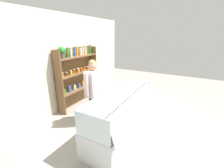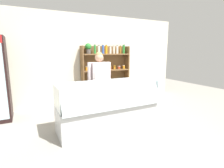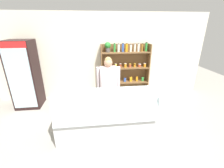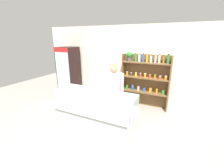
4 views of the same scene
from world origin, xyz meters
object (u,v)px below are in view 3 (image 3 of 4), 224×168
object	(u,v)px
drinks_fridge	(25,75)
deli_display_case	(106,122)
shop_clerk	(108,82)
shelving_unit	(124,67)

from	to	relation	value
drinks_fridge	deli_display_case	world-z (taller)	drinks_fridge
shop_clerk	deli_display_case	bearing A→B (deg)	-100.43
deli_display_case	shop_clerk	bearing A→B (deg)	79.57
drinks_fridge	deli_display_case	xyz separation A→B (m)	(2.19, -1.58, -0.66)
drinks_fridge	shop_clerk	size ratio (longest dim) A/B	1.22
drinks_fridge	shelving_unit	distance (m)	2.98
shelving_unit	deli_display_case	xyz separation A→B (m)	(-0.78, -1.88, -0.71)
drinks_fridge	deli_display_case	size ratio (longest dim) A/B	0.94
deli_display_case	shop_clerk	world-z (taller)	shop_clerk
deli_display_case	shop_clerk	xyz separation A→B (m)	(0.15, 0.80, 0.63)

